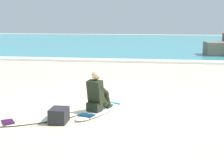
% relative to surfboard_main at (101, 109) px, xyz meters
% --- Properties ---
extents(ground_plane, '(80.00, 80.00, 0.00)m').
position_rel_surfboard_main_xyz_m(ground_plane, '(0.18, 0.49, -0.04)').
color(ground_plane, beige).
extents(sea, '(80.00, 28.00, 0.10)m').
position_rel_surfboard_main_xyz_m(sea, '(0.18, 23.25, 0.01)').
color(sea, teal).
rests_on(sea, ground).
extents(breaking_foam, '(80.00, 0.90, 0.11)m').
position_rel_surfboard_main_xyz_m(breaking_foam, '(0.18, 9.55, 0.02)').
color(breaking_foam, white).
rests_on(breaking_foam, ground).
extents(surfboard_main, '(1.15, 2.22, 0.08)m').
position_rel_surfboard_main_xyz_m(surfboard_main, '(0.00, 0.00, 0.00)').
color(surfboard_main, silver).
rests_on(surfboard_main, ground).
extents(surfer_seated, '(0.56, 0.77, 0.95)m').
position_rel_surfboard_main_xyz_m(surfer_seated, '(-0.05, -0.18, 0.40)').
color(surfer_seated, black).
rests_on(surfer_seated, surfboard_main).
extents(surfboard_spare_near, '(1.85, 1.56, 0.08)m').
position_rel_surfboard_main_xyz_m(surfboard_spare_near, '(-1.24, -1.04, 0.00)').
color(surfboard_spare_near, white).
rests_on(surfboard_spare_near, ground).
extents(beach_bag, '(0.38, 0.49, 0.32)m').
position_rel_surfboard_main_xyz_m(beach_bag, '(-0.71, -1.08, 0.12)').
color(beach_bag, '#232328').
rests_on(beach_bag, ground).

